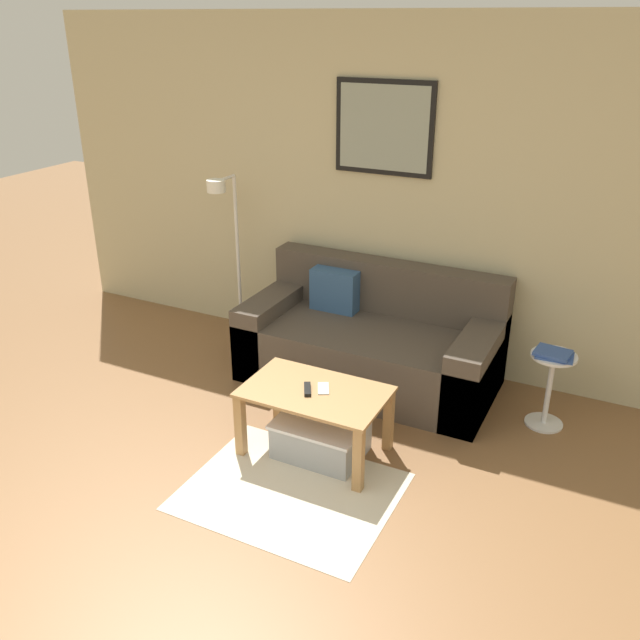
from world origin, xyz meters
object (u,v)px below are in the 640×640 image
at_px(coffee_table, 315,403).
at_px(floor_lamp, 229,242).
at_px(couch, 371,343).
at_px(side_table, 550,384).
at_px(cell_phone, 323,388).
at_px(remote_control, 307,389).
at_px(book_stack, 553,354).
at_px(storage_bin, 321,437).

bearing_deg(coffee_table, floor_lamp, 140.54).
bearing_deg(coffee_table, couch, 93.13).
height_order(side_table, cell_phone, side_table).
relative_size(floor_lamp, remote_control, 9.29).
bearing_deg(book_stack, couch, 176.45).
height_order(side_table, book_stack, book_stack).
xyz_separation_m(coffee_table, cell_phone, (0.04, 0.04, 0.09)).
bearing_deg(remote_control, storage_bin, -19.00).
bearing_deg(book_stack, coffee_table, -142.66).
distance_m(couch, cell_phone, 1.00).
bearing_deg(cell_phone, storage_bin, -108.89).
height_order(storage_bin, side_table, side_table).
xyz_separation_m(couch, cell_phone, (0.09, -0.98, 0.15)).
xyz_separation_m(floor_lamp, cell_phone, (1.35, -1.04, -0.44)).
relative_size(coffee_table, remote_control, 5.79).
height_order(book_stack, remote_control, book_stack).
bearing_deg(couch, cell_phone, -84.50).
relative_size(storage_bin, book_stack, 2.16).
bearing_deg(cell_phone, remote_control, -169.67).
xyz_separation_m(couch, side_table, (1.29, -0.06, 0.02)).
distance_m(coffee_table, book_stack, 1.56).
bearing_deg(storage_bin, coffee_table, 170.26).
bearing_deg(storage_bin, couch, 95.64).
relative_size(couch, cell_phone, 13.10).
relative_size(floor_lamp, book_stack, 5.52).
distance_m(coffee_table, side_table, 1.56).
bearing_deg(coffee_table, storage_bin, -9.74).
distance_m(side_table, book_stack, 0.23).
xyz_separation_m(side_table, cell_phone, (-1.19, -0.92, 0.13)).
xyz_separation_m(couch, book_stack, (1.29, -0.08, 0.24)).
height_order(floor_lamp, side_table, floor_lamp).
height_order(couch, storage_bin, couch).
height_order(coffee_table, side_table, side_table).
bearing_deg(floor_lamp, storage_bin, -38.70).
xyz_separation_m(couch, storage_bin, (0.10, -1.03, -0.17)).
relative_size(side_table, remote_control, 3.48).
height_order(coffee_table, storage_bin, coffee_table).
bearing_deg(couch, storage_bin, -84.36).
distance_m(storage_bin, book_stack, 1.57).
relative_size(coffee_table, side_table, 1.66).
distance_m(book_stack, cell_phone, 1.50).
xyz_separation_m(floor_lamp, remote_control, (1.27, -1.10, -0.43)).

